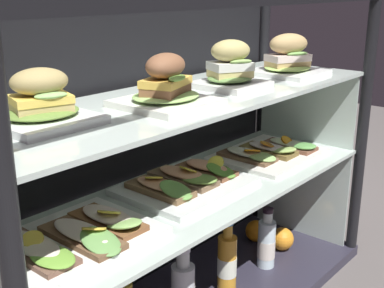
{
  "coord_description": "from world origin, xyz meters",
  "views": [
    {
      "loc": [
        -0.97,
        -0.83,
        0.92
      ],
      "look_at": [
        0.0,
        0.0,
        0.52
      ],
      "focal_mm": 48.12,
      "sensor_mm": 36.0,
      "label": 1
    }
  ],
  "objects": [
    {
      "name": "orange_fruit_beside_bottles",
      "position": [
        0.45,
        -0.02,
        0.08
      ],
      "size": [
        0.08,
        0.08,
        0.08
      ],
      "primitive_type": "sphere",
      "color": "orange",
      "rests_on": "case_base_deck"
    },
    {
      "name": "plated_roll_sandwich_far_right",
      "position": [
        -0.14,
        -0.04,
        0.7
      ],
      "size": [
        0.2,
        0.2,
        0.12
      ],
      "color": "white",
      "rests_on": "shelf_upper_glass"
    },
    {
      "name": "riser_upper_tier",
      "position": [
        0.0,
        0.0,
        0.52
      ],
      "size": [
        1.23,
        0.36,
        0.25
      ],
      "color": "silver",
      "rests_on": "shelf_lower_glass"
    },
    {
      "name": "open_sandwich_tray_near_right_corner",
      "position": [
        0.0,
        0.02,
        0.41
      ],
      "size": [
        0.34,
        0.26,
        0.06
      ],
      "color": "white",
      "rests_on": "shelf_lower_glass"
    },
    {
      "name": "plated_roll_sandwich_near_left_corner",
      "position": [
        0.42,
        -0.03,
        0.7
      ],
      "size": [
        0.2,
        0.2,
        0.12
      ],
      "color": "white",
      "rests_on": "shelf_upper_glass"
    },
    {
      "name": "shelf_upper_glass",
      "position": [
        0.0,
        0.0,
        0.65
      ],
      "size": [
        1.25,
        0.38,
        0.01
      ],
      "primitive_type": "cube",
      "color": "silver",
      "rests_on": "riser_upper_tier"
    },
    {
      "name": "plated_roll_sandwich_center",
      "position": [
        -0.41,
        0.04,
        0.69
      ],
      "size": [
        0.19,
        0.19,
        0.11
      ],
      "color": "white",
      "rests_on": "shelf_upper_glass"
    },
    {
      "name": "case_frame",
      "position": [
        0.0,
        0.11,
        0.5
      ],
      "size": [
        1.31,
        0.43,
        0.91
      ],
      "color": "black",
      "rests_on": "ground"
    },
    {
      "name": "juice_bottle_back_right",
      "position": [
        0.13,
        -0.03,
        0.13
      ],
      "size": [
        0.06,
        0.06,
        0.23
      ],
      "color": "gold",
      "rests_on": "case_base_deck"
    },
    {
      "name": "riser_lower_tier",
      "position": [
        0.0,
        0.0,
        0.21
      ],
      "size": [
        1.23,
        0.36,
        0.34
      ],
      "color": "silver",
      "rests_on": "case_base_deck"
    },
    {
      "name": "shelf_lower_glass",
      "position": [
        0.0,
        0.0,
        0.39
      ],
      "size": [
        1.25,
        0.38,
        0.01
      ],
      "primitive_type": "cube",
      "color": "silver",
      "rests_on": "riser_lower_tier"
    },
    {
      "name": "open_sandwich_tray_mid_left",
      "position": [
        0.38,
        -0.01,
        0.41
      ],
      "size": [
        0.34,
        0.26,
        0.05
      ],
      "color": "white",
      "rests_on": "shelf_lower_glass"
    },
    {
      "name": "juice_bottle_back_center",
      "position": [
        0.33,
        -0.04,
        0.12
      ],
      "size": [
        0.06,
        0.06,
        0.2
      ],
      "color": "white",
      "rests_on": "case_base_deck"
    },
    {
      "name": "open_sandwich_tray_mid_right",
      "position": [
        -0.39,
        -0.01,
        0.41
      ],
      "size": [
        0.34,
        0.27,
        0.06
      ],
      "color": "white",
      "rests_on": "shelf_lower_glass"
    },
    {
      "name": "plated_roll_sandwich_mid_left",
      "position": [
        0.14,
        -0.02,
        0.7
      ],
      "size": [
        0.17,
        0.17,
        0.13
      ],
      "color": "white",
      "rests_on": "shelf_upper_glass"
    },
    {
      "name": "orange_fruit_near_left_post",
      "position": [
        0.45,
        0.08,
        0.07
      ],
      "size": [
        0.08,
        0.08,
        0.08
      ],
      "primitive_type": "sphere",
      "color": "orange",
      "rests_on": "case_base_deck"
    }
  ]
}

